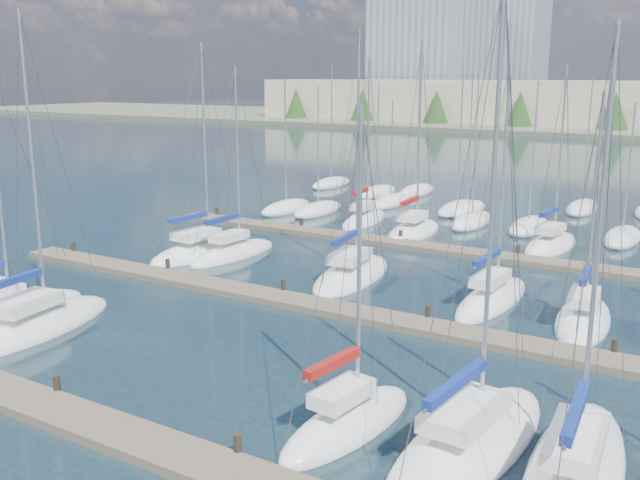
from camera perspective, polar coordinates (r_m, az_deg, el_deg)
The scene contains 18 objects.
ground at distance 74.53m, azimuth 18.92°, elevation 3.81°, with size 400.00×400.00×0.00m, color #1D313B.
dock_near at distance 23.86m, azimuth -15.80°, elevation -14.69°, with size 44.00×1.93×1.10m.
dock_mid at distance 34.01m, azimuth 1.79°, elevation -5.67°, with size 44.00×1.93×1.10m.
dock_far at distance 46.21m, azimuth 10.47°, elevation -0.83°, with size 44.00×1.93×1.10m.
sailboat_f at distance 22.32m, azimuth 19.72°, elevation -16.97°, with size 3.33×9.45×13.19m.
sailboat_d at distance 23.56m, azimuth 2.22°, elevation -14.45°, with size 2.72×6.63×10.96m.
sailboat_k at distance 36.66m, azimuth 13.58°, elevation -4.58°, with size 2.40×8.15×12.45m.
sailboat_c at distance 34.44m, azimuth -21.88°, elevation -6.36°, with size 4.50×9.18×14.53m.
sailboat_l at distance 34.86m, azimuth 20.31°, elevation -5.98°, with size 3.12×7.38×11.14m.
sailboat_p at distance 49.18m, azimuth 17.97°, elevation -0.37°, with size 2.95×7.42×12.51m.
sailboat_j at distance 39.91m, azimuth 2.56°, elevation -2.79°, with size 4.07×8.85×14.24m.
sailboat_o at distance 51.37m, azimuth 7.49°, elevation 0.72°, with size 3.26×7.71×14.17m.
sailboat_e at distance 22.98m, azimuth 11.86°, elevation -15.53°, with size 3.68×9.38×14.42m.
sailboat_h at distance 45.80m, azimuth -9.50°, elevation -0.89°, with size 3.55×8.38×13.77m.
sailboat_i at distance 44.93m, azimuth -6.95°, elevation -1.05°, with size 2.45×7.52×12.38m.
sailboat_n at distance 55.02m, azimuth 3.56°, elevation 1.64°, with size 3.06×7.47×13.27m.
distant_boats at distance 60.28m, azimuth 11.40°, elevation 2.50°, with size 36.93×20.75×13.30m.
shoreline at distance 164.39m, azimuth 21.76°, elevation 10.88°, with size 400.00×60.00×38.00m.
Camera 1 is at (15.98, -11.95, 11.06)m, focal length 40.00 mm.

